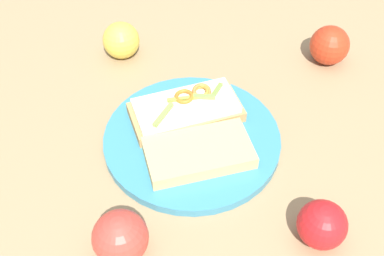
% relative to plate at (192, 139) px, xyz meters
% --- Properties ---
extents(ground_plane, '(2.00, 2.00, 0.00)m').
position_rel_plate_xyz_m(ground_plane, '(0.00, 0.00, -0.01)').
color(ground_plane, '#907653').
rests_on(ground_plane, ground).
extents(plate, '(0.30, 0.30, 0.02)m').
position_rel_plate_xyz_m(plate, '(0.00, 0.00, 0.00)').
color(plate, teal).
rests_on(plate, ground_plane).
extents(sandwich, '(0.20, 0.11, 0.04)m').
position_rel_plate_xyz_m(sandwich, '(-0.00, 0.05, 0.02)').
color(sandwich, tan).
rests_on(sandwich, plate).
extents(bread_slice_side, '(0.17, 0.10, 0.02)m').
position_rel_plate_xyz_m(bread_slice_side, '(0.00, -0.05, 0.02)').
color(bread_slice_side, tan).
rests_on(bread_slice_side, plate).
extents(apple_0, '(0.11, 0.11, 0.08)m').
position_rel_plate_xyz_m(apple_0, '(-0.14, -0.18, 0.03)').
color(apple_0, '#C63A2F').
rests_on(apple_0, ground_plane).
extents(apple_1, '(0.10, 0.10, 0.07)m').
position_rel_plate_xyz_m(apple_1, '(-0.08, 0.26, 0.03)').
color(apple_1, gold).
rests_on(apple_1, ground_plane).
extents(apple_2, '(0.08, 0.08, 0.08)m').
position_rel_plate_xyz_m(apple_2, '(0.31, 0.15, 0.03)').
color(apple_2, red).
rests_on(apple_2, ground_plane).
extents(apple_3, '(0.09, 0.09, 0.07)m').
position_rel_plate_xyz_m(apple_3, '(0.14, -0.22, 0.03)').
color(apple_3, red).
rests_on(apple_3, ground_plane).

